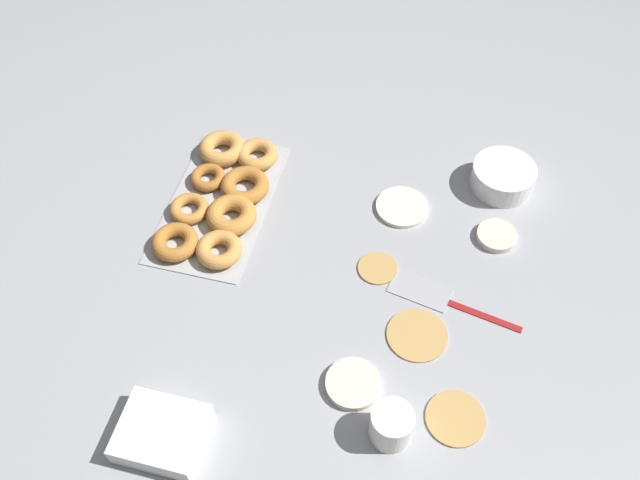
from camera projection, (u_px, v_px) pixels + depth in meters
ground_plane at (372, 293)px, 1.37m from camera, size 3.00×3.00×0.00m
pancake_0 at (353, 384)px, 1.25m from camera, size 0.10×0.10×0.02m
pancake_1 at (380, 268)px, 1.41m from camera, size 0.08×0.08×0.01m
pancake_2 at (402, 207)px, 1.51m from camera, size 0.12×0.12×0.01m
pancake_3 at (456, 418)px, 1.21m from camera, size 0.11×0.11×0.01m
pancake_4 at (417, 334)px, 1.31m from camera, size 0.12×0.12×0.01m
pancake_5 at (496, 236)px, 1.45m from camera, size 0.09×0.09×0.02m
donut_tray at (222, 196)px, 1.51m from camera, size 0.40×0.22×0.04m
batter_bowl at (503, 177)px, 1.53m from camera, size 0.14×0.14×0.06m
container_stack at (162, 433)px, 1.17m from camera, size 0.13×0.15×0.05m
paper_cup at (391, 425)px, 1.17m from camera, size 0.08×0.08×0.08m
spatula at (434, 296)px, 1.37m from camera, size 0.09×0.28×0.01m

